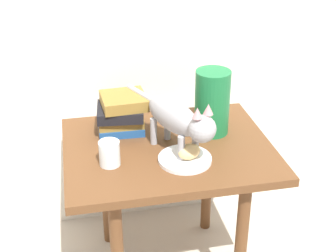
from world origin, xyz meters
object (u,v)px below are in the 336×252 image
object	(u,v)px
cat	(179,119)
book_stack	(121,113)
plate	(185,159)
candle_jar	(110,155)
green_vase	(212,102)
bread_roll	(189,152)
side_table	(168,166)

from	to	relation	value
cat	book_stack	world-z (taller)	cat
book_stack	cat	bearing A→B (deg)	-50.50
book_stack	plate	bearing A→B (deg)	-55.36
cat	candle_jar	world-z (taller)	cat
cat	candle_jar	bearing A→B (deg)	-174.15
plate	candle_jar	bearing A→B (deg)	173.02
cat	green_vase	distance (m)	0.20
bread_roll	candle_jar	bearing A→B (deg)	171.80
cat	book_stack	size ratio (longest dim) A/B	2.34
bread_roll	candle_jar	size ratio (longest dim) A/B	0.94
green_vase	bread_roll	bearing A→B (deg)	-124.71
book_stack	side_table	bearing A→B (deg)	-45.97
plate	side_table	bearing A→B (deg)	107.58
green_vase	candle_jar	xyz separation A→B (m)	(-0.39, -0.15, -0.08)
side_table	book_stack	distance (m)	0.26
plate	book_stack	bearing A→B (deg)	124.64
plate	book_stack	xyz separation A→B (m)	(-0.18, 0.26, 0.07)
candle_jar	book_stack	bearing A→B (deg)	73.42
green_vase	cat	bearing A→B (deg)	-140.30
bread_roll	candle_jar	world-z (taller)	candle_jar
plate	book_stack	distance (m)	0.32
cat	green_vase	size ratio (longest dim) A/B	1.84
side_table	bread_roll	xyz separation A→B (m)	(0.05, -0.12, 0.12)
side_table	candle_jar	size ratio (longest dim) A/B	8.64
green_vase	plate	bearing A→B (deg)	-128.20
side_table	book_stack	bearing A→B (deg)	134.03
plate	green_vase	size ratio (longest dim) A/B	0.75
side_table	candle_jar	bearing A→B (deg)	-159.43
book_stack	green_vase	xyz separation A→B (m)	(0.32, -0.08, 0.05)
side_table	plate	xyz separation A→B (m)	(0.04, -0.11, 0.09)
side_table	book_stack	world-z (taller)	book_stack
plate	green_vase	world-z (taller)	green_vase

